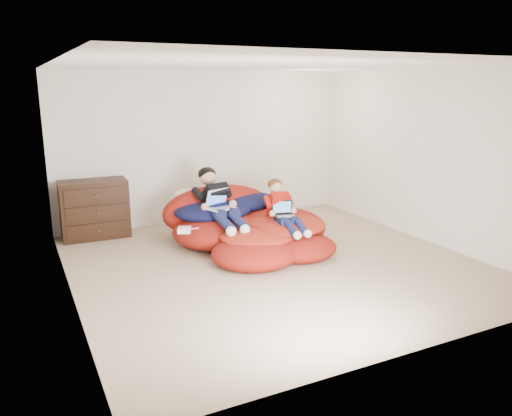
{
  "coord_description": "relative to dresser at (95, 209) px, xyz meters",
  "views": [
    {
      "loc": [
        -2.95,
        -5.41,
        2.27
      ],
      "look_at": [
        -0.14,
        0.28,
        0.7
      ],
      "focal_mm": 35.0,
      "sensor_mm": 36.0,
      "label": 1
    }
  ],
  "objects": [
    {
      "name": "power_adapter",
      "position": [
        0.89,
        -1.6,
        -0.02
      ],
      "size": [
        0.22,
        0.22,
        0.06
      ],
      "primitive_type": "cube",
      "rotation": [
        0.0,
        0.0,
        -0.41
      ],
      "color": "white",
      "rests_on": "beanbag_pile"
    },
    {
      "name": "laptop_black",
      "position": [
        2.27,
        -1.82,
        0.11
      ],
      "size": [
        0.33,
        0.31,
        0.22
      ],
      "color": "black",
      "rests_on": "younger_boy"
    },
    {
      "name": "beanbag_pile",
      "position": [
        1.95,
        -1.37,
        -0.17
      ],
      "size": [
        2.32,
        2.31,
        0.86
      ],
      "color": "#A21C12",
      "rests_on": "ground"
    },
    {
      "name": "laptop_white",
      "position": [
        1.52,
        -1.29,
        0.2
      ],
      "size": [
        0.42,
        0.44,
        0.26
      ],
      "color": "white",
      "rests_on": "older_boy"
    },
    {
      "name": "younger_boy",
      "position": [
        2.27,
        -1.77,
        0.18
      ],
      "size": [
        0.31,
        0.93,
        0.67
      ],
      "color": "red",
      "rests_on": "beanbag_pile"
    },
    {
      "name": "dresser",
      "position": [
        0.0,
        0.0,
        0.0
      ],
      "size": [
        0.99,
        0.56,
        0.88
      ],
      "color": "black",
      "rests_on": "ground"
    },
    {
      "name": "room_shell",
      "position": [
        1.9,
        -2.24,
        -0.22
      ],
      "size": [
        5.1,
        5.1,
        2.77
      ],
      "color": "tan",
      "rests_on": "ground"
    },
    {
      "name": "cream_pillow",
      "position": [
        1.27,
        -0.53,
        0.18
      ],
      "size": [
        0.39,
        0.25,
        0.25
      ],
      "primitive_type": "ellipsoid",
      "color": "beige",
      "rests_on": "beanbag_pile"
    },
    {
      "name": "older_boy",
      "position": [
        1.52,
        -1.17,
        0.25
      ],
      "size": [
        0.44,
        1.3,
        0.75
      ],
      "color": "black",
      "rests_on": "beanbag_pile"
    }
  ]
}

